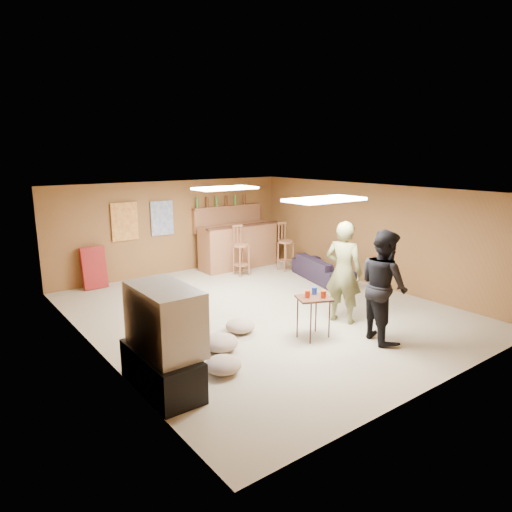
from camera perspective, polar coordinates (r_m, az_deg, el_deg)
ground at (r=8.46m, az=0.82°, el=-6.86°), size 7.00×7.00×0.00m
ceiling at (r=7.99m, az=0.87°, el=8.16°), size 6.00×7.00×0.02m
wall_back at (r=11.09m, az=-10.30°, el=3.55°), size 6.00×0.02×2.20m
wall_front at (r=5.89m, az=22.23°, el=-5.49°), size 6.00×0.02×2.20m
wall_left at (r=6.81m, az=-19.61°, el=-2.86°), size 0.02×7.00×2.20m
wall_right at (r=10.24m, az=14.27°, el=2.59°), size 0.02×7.00×2.20m
tv_stand at (r=5.87m, az=-11.71°, el=-13.77°), size 0.55×1.30×0.50m
dvd_box at (r=6.00m, az=-9.71°, el=-14.14°), size 0.35×0.50×0.08m
tv_body at (r=5.64m, az=-11.36°, el=-7.69°), size 0.60×1.10×0.80m
tv_screen at (r=5.77m, az=-8.57°, el=-7.11°), size 0.02×0.95×0.65m
bar_counter at (r=11.47m, az=-2.24°, el=1.26°), size 2.00×0.60×1.10m
bar_lip at (r=11.17m, az=-1.53°, el=3.82°), size 2.10×0.12×0.05m
bar_shelf at (r=11.69m, az=-3.54°, el=6.19°), size 2.00×0.18×0.05m
bar_backing at (r=11.74m, az=-3.58°, el=4.74°), size 2.00×0.14×0.60m
poster_left at (r=10.54m, az=-16.10°, el=4.15°), size 0.60×0.03×0.85m
poster_right at (r=10.89m, az=-11.67°, el=4.65°), size 0.55×0.03×0.80m
folding_chair_stack at (r=10.31m, az=-19.61°, el=-1.39°), size 0.50×0.26×0.91m
ceiling_panel_front at (r=6.88m, az=8.59°, el=6.99°), size 1.20×0.60×0.04m
ceiling_panel_back at (r=8.97m, az=-3.87°, el=8.45°), size 1.20×0.60×0.04m
person_olive at (r=7.84m, az=10.88°, el=-2.00°), size 0.62×0.75×1.75m
person_black at (r=7.24m, az=15.66°, el=-3.59°), size 0.90×1.01×1.73m
sofa at (r=10.52m, az=8.31°, el=-1.57°), size 1.11×1.87×0.51m
tray_table at (r=7.25m, az=7.19°, el=-7.63°), size 0.63×0.57×0.66m
cup_red_near at (r=7.09m, az=6.46°, el=-4.76°), size 0.09×0.09×0.11m
cup_red_far at (r=7.11m, az=8.41°, el=-4.75°), size 0.11×0.11×0.12m
cup_blue at (r=7.27m, az=7.31°, el=-4.34°), size 0.10×0.10×0.11m
bar_stool_left at (r=10.72m, az=-1.85°, el=0.56°), size 0.39×0.39×1.14m
bar_stool_right at (r=11.18m, az=3.73°, el=0.93°), size 0.40×0.40×1.09m
cushion_near_tv at (r=6.86m, az=-4.47°, el=-10.72°), size 0.56×0.56×0.24m
cushion_mid at (r=7.48m, az=-1.97°, el=-8.69°), size 0.55×0.55×0.22m
cushion_far at (r=6.21m, az=-4.12°, el=-13.41°), size 0.63×0.63×0.22m
bottle_row at (r=11.55m, az=-4.33°, el=6.87°), size 1.48×0.08×0.26m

